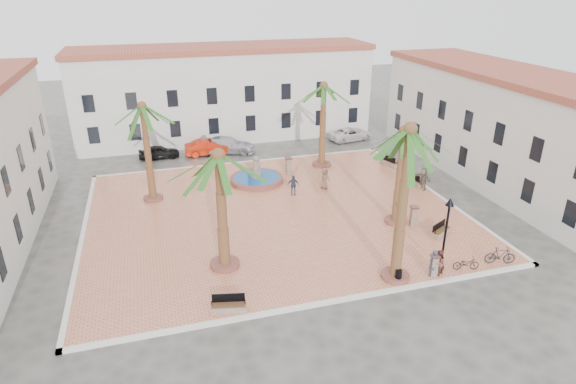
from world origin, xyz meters
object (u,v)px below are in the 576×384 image
object	(u,v)px
palm_e	(403,142)
bicycle_b	(500,256)
bench_se	(441,232)
cyclist_a	(433,263)
pedestrian_fountain_b	(293,185)
bollard_n	(289,166)
car_black	(159,152)
bollard_e	(414,216)
pedestrian_east	(423,178)
litter_bin	(398,276)
palm_ne	(324,96)
cyclist_b	(439,263)
palm_nw	(143,117)
bench_s	(229,307)
bicycle_a	(466,263)
pedestrian_north	(212,159)
fountain	(257,178)
pedestrian_fountain_a	(325,178)
car_red	(209,147)
palm_s	(409,147)
bollard_se	(434,265)
car_white	(351,134)
lamppost_s	(447,222)
bench_e	(415,181)
car_silver	(228,145)
palm_sw	(219,171)
lamppost_e	(409,149)

from	to	relation	value
palm_e	bicycle_b	size ratio (longest dim) A/B	3.86
bench_se	cyclist_a	bearing A→B (deg)	-156.18
pedestrian_fountain_b	bollard_n	bearing A→B (deg)	96.21
palm_e	car_black	world-z (taller)	palm_e
bench_se	bollard_e	xyz separation A→B (m)	(-1.06, 1.73, 0.49)
pedestrian_east	car_black	world-z (taller)	pedestrian_east
litter_bin	pedestrian_fountain_b	size ratio (longest dim) A/B	0.45
palm_ne	cyclist_b	distance (m)	19.28
pedestrian_east	palm_nw	bearing A→B (deg)	-115.84
bench_s	bicycle_a	distance (m)	13.77
cyclist_a	pedestrian_north	xyz separation A→B (m)	(-9.37, 20.80, -0.05)
cyclist_b	cyclist_a	bearing A→B (deg)	-28.18
fountain	palm_ne	bearing A→B (deg)	17.88
litter_bin	pedestrian_fountain_a	distance (m)	13.48
bench_s	car_red	size ratio (longest dim) A/B	0.40
palm_e	palm_ne	distance (m)	12.00
bicycle_b	pedestrian_north	bearing A→B (deg)	51.83
palm_s	bench_se	bearing A→B (deg)	34.64
palm_e	cyclist_b	world-z (taller)	palm_e
bollard_se	litter_bin	distance (m)	2.22
bollard_e	bicycle_a	world-z (taller)	bollard_e
pedestrian_east	car_white	distance (m)	14.16
lamppost_s	pedestrian_fountain_b	world-z (taller)	lamppost_s
palm_s	litter_bin	size ratio (longest dim) A/B	12.48
litter_bin	car_white	xyz separation A→B (m)	(7.93, 25.24, 0.15)
bollard_e	pedestrian_fountain_a	world-z (taller)	pedestrian_fountain_a
bench_e	cyclist_b	xyz separation A→B (m)	(-5.61, -12.22, 0.50)
bollard_n	car_black	xyz separation A→B (m)	(-10.50, 7.70, -0.29)
fountain	palm_e	world-z (taller)	palm_e
bench_s	car_silver	distance (m)	25.18
bench_e	pedestrian_fountain_a	bearing A→B (deg)	78.08
lamppost_s	bicycle_b	distance (m)	4.41
palm_sw	cyclist_a	world-z (taller)	palm_sw
lamppost_e	pedestrian_fountain_a	world-z (taller)	lamppost_e
cyclist_a	cyclist_b	size ratio (longest dim) A/B	1.05
palm_s	car_silver	bearing A→B (deg)	102.06
palm_e	bollard_e	distance (m)	5.18
bench_e	litter_bin	size ratio (longest dim) A/B	2.70
bench_s	bollard_e	xyz separation A→B (m)	(13.64, 5.73, 0.47)
fountain	litter_bin	world-z (taller)	fountain
bench_s	lamppost_s	bearing A→B (deg)	14.21
bench_s	pedestrian_east	world-z (taller)	pedestrian_east
bench_se	bollard_se	world-z (taller)	bollard_se
palm_ne	cyclist_a	world-z (taller)	palm_ne
bicycle_a	car_red	xyz separation A→B (m)	(-11.38, 24.68, 0.20)
litter_bin	palm_sw	bearing A→B (deg)	154.44
bench_s	pedestrian_fountain_a	xyz separation A→B (m)	(10.09, 13.44, 0.60)
bench_s	pedestrian_east	distance (m)	20.76
bollard_n	pedestrian_north	world-z (taller)	pedestrian_north
cyclist_b	car_white	size ratio (longest dim) A/B	0.33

